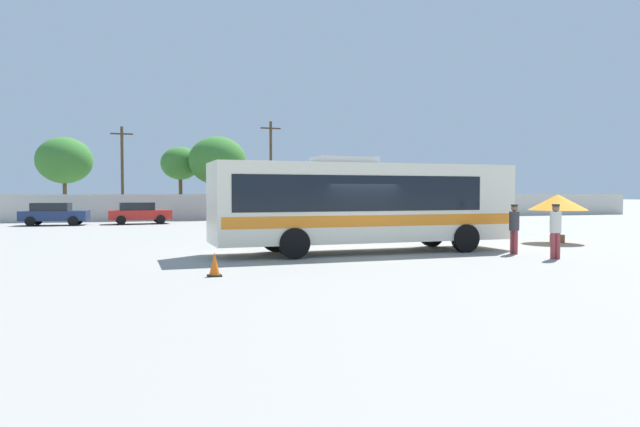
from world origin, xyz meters
The scene contains 16 objects.
ground_plane centered at (0.00, 10.00, 0.00)m, with size 300.00×300.00×0.00m, color gray.
perimeter_wall centered at (0.00, 27.77, 1.04)m, with size 80.00×0.30×2.08m, color beige.
coach_bus_cream_orange centered at (0.42, 0.59, 1.86)m, with size 11.39×2.97×3.49m.
attendant_by_bus_door centered at (5.43, -1.56, 1.01)m, with size 0.38×0.38×1.78m.
passenger_waiting_on_apron centered at (5.76, -3.30, 1.04)m, with size 0.44×0.44×1.82m.
vendor_umbrella_near_gate_orange centered at (10.12, 1.78, 1.76)m, with size 2.52×2.52×2.13m.
parked_car_leftmost_dark_blue centered at (-13.02, 23.12, 0.80)m, with size 4.36×2.26×1.53m.
parked_car_second_red centered at (-7.52, 23.26, 0.80)m, with size 4.36×2.24×1.52m.
parked_car_third_red centered at (-0.13, 22.71, 0.77)m, with size 4.51×2.14×1.45m.
parked_car_rightmost_dark_blue centered at (5.11, 23.67, 0.79)m, with size 4.49×2.28×1.50m.
utility_pole_near centered at (3.49, 29.98, 4.40)m, with size 1.80×0.24×8.44m.
utility_pole_far centered at (-8.87, 31.43, 4.04)m, with size 1.80×0.24×7.72m.
roadside_tree_left centered at (-13.44, 32.54, 4.88)m, with size 4.51×4.51×6.81m.
roadside_tree_midleft centered at (-4.07, 32.50, 4.76)m, with size 3.39×3.39×6.24m.
roadside_tree_midright centered at (-1.08, 30.59, 4.97)m, with size 4.88×4.88×7.05m.
traffic_cone_on_apron centered at (-5.51, -3.87, 0.31)m, with size 0.36×0.36×0.64m.
Camera 1 is at (-7.31, -18.92, 2.20)m, focal length 31.95 mm.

